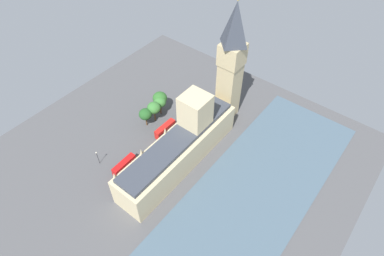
# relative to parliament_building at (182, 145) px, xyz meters

# --- Properties ---
(ground_plane) EXTENTS (132.63, 132.63, 0.00)m
(ground_plane) POSITION_rel_parliament_building_xyz_m (1.99, 2.07, -8.26)
(ground_plane) COLOR #4C4C4F
(river_thames) EXTENTS (37.76, 119.37, 0.25)m
(river_thames) POSITION_rel_parliament_building_xyz_m (-30.45, 2.07, -8.13)
(river_thames) COLOR #475B6B
(river_thames) RESTS_ON ground
(parliament_building) EXTENTS (13.45, 56.60, 27.12)m
(parliament_building) POSITION_rel_parliament_building_xyz_m (0.00, 0.00, 0.00)
(parliament_building) COLOR #CCBA8E
(parliament_building) RESTS_ON ground
(clock_tower) EXTENTS (8.98, 8.98, 53.62)m
(clock_tower) POSITION_rel_parliament_building_xyz_m (1.07, -32.48, 19.45)
(clock_tower) COLOR tan
(clock_tower) RESTS_ON ground
(car_dark_green_far_end) EXTENTS (1.92, 4.11, 1.74)m
(car_dark_green_far_end) POSITION_rel_parliament_building_xyz_m (13.96, -17.14, -7.38)
(car_dark_green_far_end) COLOR #19472D
(car_dark_green_far_end) RESTS_ON ground
(double_decker_bus_under_trees) EXTENTS (2.79, 10.54, 4.75)m
(double_decker_bus_under_trees) POSITION_rel_parliament_building_xyz_m (14.35, -6.02, -5.63)
(double_decker_bus_under_trees) COLOR red
(double_decker_bus_under_trees) RESTS_ON ground
(car_yellow_cab_corner) EXTENTS (1.89, 4.46, 1.74)m
(car_yellow_cab_corner) POSITION_rel_parliament_building_xyz_m (12.75, 5.34, -7.37)
(car_yellow_cab_corner) COLOR gold
(car_yellow_cab_corner) RESTS_ON ground
(double_decker_bus_kerbside) EXTENTS (2.85, 10.56, 4.75)m
(double_decker_bus_kerbside) POSITION_rel_parliament_building_xyz_m (13.96, 17.92, -5.63)
(double_decker_bus_kerbside) COLOR red
(double_decker_bus_kerbside) RESTS_ON ground
(pedestrian_by_river_gate) EXTENTS (0.64, 0.57, 1.50)m
(pedestrian_by_river_gate) POSITION_rel_parliament_building_xyz_m (7.97, 27.29, -7.58)
(pedestrian_by_river_gate) COLOR gray
(pedestrian_by_river_gate) RESTS_ON ground
(plane_tree_midblock) EXTENTS (6.38, 6.38, 10.11)m
(plane_tree_midblock) POSITION_rel_parliament_building_xyz_m (25.52, -15.55, -0.90)
(plane_tree_midblock) COLOR brown
(plane_tree_midblock) RESTS_ON ground
(plane_tree_near_tower) EXTENTS (5.61, 5.61, 8.99)m
(plane_tree_near_tower) POSITION_rel_parliament_building_xyz_m (24.07, -4.74, -1.69)
(plane_tree_near_tower) COLOR brown
(plane_tree_near_tower) RESTS_ON ground
(plane_tree_leading) EXTENTS (5.89, 5.89, 10.05)m
(plane_tree_leading) POSITION_rel_parliament_building_xyz_m (23.18, -9.19, -0.76)
(plane_tree_leading) COLOR brown
(plane_tree_leading) RESTS_ON ground
(plane_tree_opposite_hall) EXTENTS (5.47, 5.47, 9.23)m
(plane_tree_opposite_hall) POSITION_rel_parliament_building_xyz_m (24.16, -14.03, -1.40)
(plane_tree_opposite_hall) COLOR brown
(plane_tree_opposite_hall) RESTS_ON ground
(street_lamp_trailing) EXTENTS (0.56, 0.56, 6.84)m
(street_lamp_trailing) POSITION_rel_parliament_building_xyz_m (24.21, 22.03, -3.54)
(street_lamp_trailing) COLOR black
(street_lamp_trailing) RESTS_ON ground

